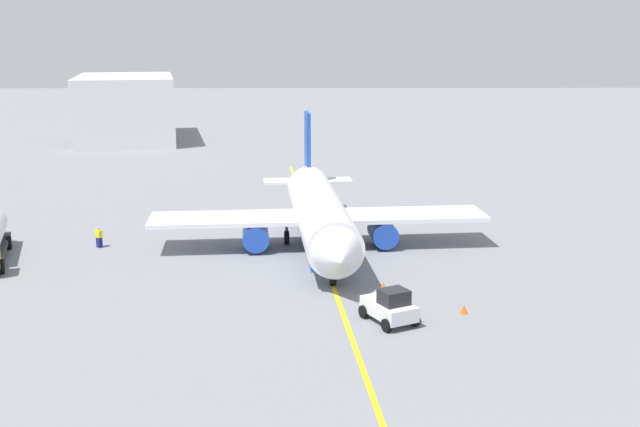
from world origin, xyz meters
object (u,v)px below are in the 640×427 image
object	(u,v)px
safety_cone_wingtip	(464,309)
pushback_tug	(390,307)
airplane	(319,215)
refueling_worker	(99,238)
safety_cone_nose	(383,286)

from	to	relation	value
safety_cone_wingtip	pushback_tug	bearing A→B (deg)	-72.68
airplane	refueling_worker	distance (m)	18.20
airplane	refueling_worker	xyz separation A→B (m)	(-0.40, -18.09, -1.97)
pushback_tug	safety_cone_wingtip	distance (m)	5.07
airplane	safety_cone_wingtip	distance (m)	17.87
refueling_worker	safety_cone_nose	xyz separation A→B (m)	(11.22, 22.32, -0.54)
pushback_tug	safety_cone_wingtip	xyz separation A→B (m)	(-1.49, 4.79, -0.72)
refueling_worker	safety_cone_wingtip	world-z (taller)	refueling_worker
safety_cone_nose	airplane	bearing A→B (deg)	-158.64
airplane	refueling_worker	world-z (taller)	airplane
airplane	pushback_tug	world-z (taller)	airplane
airplane	pushback_tug	xyz separation A→B (m)	(16.80, 4.08, -1.79)
safety_cone_wingtip	refueling_worker	bearing A→B (deg)	-120.23
pushback_tug	refueling_worker	xyz separation A→B (m)	(-17.20, -22.17, -0.19)
airplane	refueling_worker	bearing A→B (deg)	-91.27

